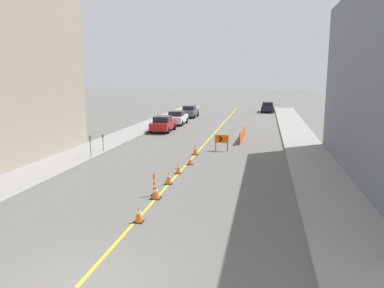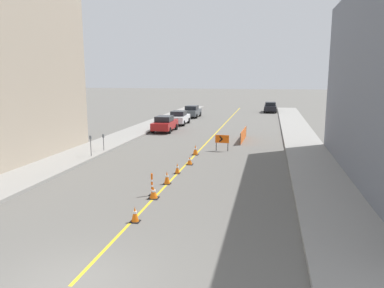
{
  "view_description": "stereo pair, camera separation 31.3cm",
  "coord_description": "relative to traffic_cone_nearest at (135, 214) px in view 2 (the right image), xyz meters",
  "views": [
    {
      "loc": [
        4.83,
        -8.45,
        5.64
      ],
      "look_at": [
        0.01,
        16.24,
        1.0
      ],
      "focal_mm": 35.0,
      "sensor_mm": 36.0,
      "label": 1
    },
    {
      "loc": [
        5.13,
        -8.39,
        5.64
      ],
      "look_at": [
        0.01,
        16.24,
        1.0
      ],
      "focal_mm": 35.0,
      "sensor_mm": 36.0,
      "label": 2
    }
  ],
  "objects": [
    {
      "name": "traffic_cone_third",
      "position": [
        -0.17,
        5.25,
        0.04
      ],
      "size": [
        0.39,
        0.39,
        0.69
      ],
      "color": "black",
      "rests_on": "ground_plane"
    },
    {
      "name": "lane_stripe",
      "position": [
        -0.15,
        24.02,
        -0.3
      ],
      "size": [
        0.12,
        57.37,
        0.01
      ],
      "color": "gold",
      "rests_on": "ground_plane"
    },
    {
      "name": "traffic_cone_farthest",
      "position": [
        -0.13,
        12.74,
        0.04
      ],
      "size": [
        0.46,
        0.46,
        0.71
      ],
      "color": "black",
      "rests_on": "ground_plane"
    },
    {
      "name": "traffic_cone_nearest",
      "position": [
        0.0,
        0.0,
        0.0
      ],
      "size": [
        0.37,
        0.37,
        0.62
      ],
      "color": "black",
      "rests_on": "ground_plane"
    },
    {
      "name": "sidewalk_right",
      "position": [
        7.8,
        24.02,
        -0.22
      ],
      "size": [
        3.08,
        57.37,
        0.18
      ],
      "color": "gray",
      "rests_on": "ground_plane"
    },
    {
      "name": "delineator_post_front",
      "position": [
        -0.35,
        3.26,
        0.16
      ],
      "size": [
        0.29,
        0.29,
        1.09
      ],
      "color": "black",
      "rests_on": "ground_plane"
    },
    {
      "name": "sidewalk_left",
      "position": [
        -8.09,
        24.02,
        -0.22
      ],
      "size": [
        3.08,
        57.37,
        0.18
      ],
      "color": "gray",
      "rests_on": "ground_plane"
    },
    {
      "name": "parking_meter_near_curb",
      "position": [
        -6.9,
        10.09,
        0.89
      ],
      "size": [
        0.12,
        0.11,
        1.45
      ],
      "color": "#4C4C51",
      "rests_on": "sidewalk_left"
    },
    {
      "name": "ground_plane",
      "position": [
        -0.15,
        -4.67,
        -0.31
      ],
      "size": [
        300.0,
        300.0,
        0.0
      ],
      "primitive_type": "plane",
      "color": "#605E59"
    },
    {
      "name": "safety_mesh_fence",
      "position": [
        2.82,
        19.41,
        0.19
      ],
      "size": [
        0.22,
        4.7,
        1.0
      ],
      "rotation": [
        0.0,
        0.0,
        1.53
      ],
      "color": "#EF560C",
      "rests_on": "ground_plane"
    },
    {
      "name": "parked_car_opposite_side",
      "position": [
        5.07,
        45.85,
        0.49
      ],
      "size": [
        1.93,
        4.3,
        1.59
      ],
      "rotation": [
        0.0,
        0.0,
        0.0
      ],
      "color": "black",
      "rests_on": "ground_plane"
    },
    {
      "name": "arrow_barricade_primary",
      "position": [
        1.57,
        14.48,
        0.56
      ],
      "size": [
        1.04,
        0.12,
        1.22
      ],
      "rotation": [
        0.0,
        0.0,
        -0.05
      ],
      "color": "#EF560C",
      "rests_on": "ground_plane"
    },
    {
      "name": "traffic_cone_fifth",
      "position": [
        0.09,
        9.74,
        -0.05
      ],
      "size": [
        0.43,
        0.43,
        0.51
      ],
      "color": "black",
      "rests_on": "ground_plane"
    },
    {
      "name": "parked_car_curb_mid",
      "position": [
        -5.29,
        28.88,
        0.49
      ],
      "size": [
        1.94,
        4.33,
        1.59
      ],
      "rotation": [
        0.0,
        0.0,
        0.01
      ],
      "color": "silver",
      "rests_on": "ground_plane"
    },
    {
      "name": "traffic_cone_fourth",
      "position": [
        -0.15,
        7.43,
        -0.0
      ],
      "size": [
        0.33,
        0.33,
        0.61
      ],
      "color": "black",
      "rests_on": "ground_plane"
    },
    {
      "name": "parked_car_curb_far",
      "position": [
        -5.32,
        36.52,
        0.49
      ],
      "size": [
        1.93,
        4.31,
        1.59
      ],
      "rotation": [
        0.0,
        0.0,
        -0.01
      ],
      "color": "#474C51",
      "rests_on": "ground_plane"
    },
    {
      "name": "parking_meter_far_curb",
      "position": [
        -6.9,
        12.1,
        0.74
      ],
      "size": [
        0.12,
        0.11,
        1.23
      ],
      "color": "#4C4C51",
      "rests_on": "sidewalk_left"
    },
    {
      "name": "traffic_cone_second",
      "position": [
        -0.15,
        2.86,
        -0.03
      ],
      "size": [
        0.47,
        0.47,
        0.57
      ],
      "color": "black",
      "rests_on": "ground_plane"
    },
    {
      "name": "parked_car_curb_near",
      "position": [
        -5.39,
        23.21,
        0.49
      ],
      "size": [
        1.94,
        4.34,
        1.59
      ],
      "rotation": [
        0.0,
        0.0,
        0.02
      ],
      "color": "maroon",
      "rests_on": "ground_plane"
    }
  ]
}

